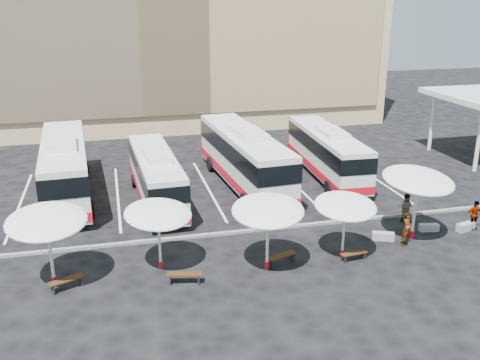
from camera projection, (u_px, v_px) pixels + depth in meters
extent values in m
plane|color=black|center=(235.00, 237.00, 28.88)|extent=(120.00, 120.00, 0.00)
cube|color=tan|center=(173.00, 0.00, 45.99)|extent=(40.00, 0.30, 20.00)
cylinder|color=silver|center=(479.00, 140.00, 39.05)|extent=(0.30, 0.30, 4.80)
cylinder|color=silver|center=(432.00, 122.00, 44.56)|extent=(0.30, 0.30, 4.80)
cube|color=black|center=(233.00, 232.00, 29.31)|extent=(34.00, 0.25, 0.15)
cube|color=white|center=(20.00, 204.00, 33.50)|extent=(0.15, 12.00, 0.01)
cube|color=white|center=(118.00, 196.00, 34.86)|extent=(0.15, 12.00, 0.01)
cube|color=white|center=(208.00, 188.00, 36.22)|extent=(0.15, 12.00, 0.01)
cube|color=white|center=(292.00, 181.00, 37.58)|extent=(0.15, 12.00, 0.01)
cube|color=white|center=(370.00, 175.00, 38.94)|extent=(0.15, 12.00, 0.01)
cube|color=silver|center=(65.00, 166.00, 34.19)|extent=(3.34, 12.71, 3.15)
cube|color=black|center=(64.00, 157.00, 33.98)|extent=(3.40, 12.78, 1.15)
cube|color=red|center=(67.00, 183.00, 34.56)|extent=(3.40, 12.78, 0.58)
cube|color=red|center=(66.00, 152.00, 40.13)|extent=(2.69, 0.36, 1.47)
cube|color=silver|center=(62.00, 143.00, 32.66)|extent=(1.86, 3.24, 0.42)
cylinder|color=black|center=(48.00, 173.00, 37.63)|extent=(0.43, 1.07, 1.05)
cylinder|color=black|center=(86.00, 170.00, 38.36)|extent=(0.43, 1.07, 1.05)
cylinder|color=black|center=(44.00, 215.00, 30.53)|extent=(0.43, 1.07, 1.05)
cylinder|color=black|center=(91.00, 210.00, 31.26)|extent=(0.43, 1.07, 1.05)
cube|color=silver|center=(156.00, 175.00, 33.44)|extent=(2.70, 10.77, 2.67)
cube|color=black|center=(156.00, 167.00, 33.27)|extent=(2.76, 10.83, 0.98)
cube|color=red|center=(157.00, 190.00, 33.76)|extent=(2.76, 10.83, 0.49)
cube|color=red|center=(146.00, 161.00, 38.51)|extent=(2.29, 0.28, 1.25)
cube|color=silver|center=(157.00, 156.00, 32.14)|extent=(1.54, 2.73, 0.36)
cylinder|color=black|center=(134.00, 181.00, 36.39)|extent=(0.35, 0.90, 0.89)
cylinder|color=black|center=(167.00, 178.00, 36.99)|extent=(0.35, 0.90, 0.89)
cylinder|color=black|center=(146.00, 217.00, 30.34)|extent=(0.35, 0.90, 0.89)
cylinder|color=black|center=(185.00, 213.00, 30.93)|extent=(0.35, 0.90, 0.89)
cube|color=silver|center=(244.00, 156.00, 36.18)|extent=(3.63, 13.01, 3.21)
cube|color=black|center=(244.00, 147.00, 35.97)|extent=(3.70, 13.08, 1.18)
cube|color=red|center=(244.00, 173.00, 36.56)|extent=(3.70, 13.08, 0.59)
cube|color=red|center=(218.00, 144.00, 42.21)|extent=(2.75, 0.42, 1.50)
cube|color=silver|center=(249.00, 134.00, 34.62)|extent=(1.95, 3.33, 0.43)
cylinder|color=black|center=(211.00, 164.00, 39.66)|extent=(0.45, 1.10, 1.07)
cylinder|color=black|center=(245.00, 161.00, 40.45)|extent=(0.45, 1.10, 1.07)
cylinder|color=black|center=(245.00, 202.00, 32.44)|extent=(0.45, 1.10, 1.07)
cylinder|color=black|center=(286.00, 197.00, 33.23)|extent=(0.45, 1.10, 1.07)
cube|color=silver|center=(327.00, 151.00, 38.22)|extent=(2.84, 11.38, 2.82)
cube|color=black|center=(327.00, 144.00, 38.03)|extent=(2.90, 11.44, 1.03)
cube|color=red|center=(326.00, 165.00, 38.56)|extent=(2.90, 11.44, 0.52)
cube|color=red|center=(302.00, 141.00, 43.68)|extent=(2.41, 0.29, 1.32)
cube|color=silver|center=(333.00, 133.00, 36.83)|extent=(1.63, 2.88, 0.38)
cylinder|color=black|center=(297.00, 158.00, 41.49)|extent=(0.37, 0.95, 0.94)
cylinder|color=black|center=(326.00, 156.00, 41.93)|extent=(0.37, 0.95, 0.94)
cylinder|color=black|center=(329.00, 188.00, 34.96)|extent=(0.37, 0.95, 0.94)
cylinder|color=black|center=(362.00, 185.00, 35.40)|extent=(0.37, 0.95, 0.94)
cylinder|color=silver|center=(51.00, 254.00, 23.65)|extent=(0.16, 0.16, 3.07)
cylinder|color=red|center=(54.00, 281.00, 24.08)|extent=(0.25, 0.25, 0.41)
ellipsoid|color=white|center=(47.00, 221.00, 23.13)|extent=(3.88, 3.92, 1.05)
cylinder|color=silver|center=(160.00, 242.00, 25.15)|extent=(0.17, 0.17, 2.77)
cylinder|color=red|center=(161.00, 265.00, 25.54)|extent=(0.27, 0.27, 0.37)
ellipsoid|color=white|center=(158.00, 214.00, 24.68)|extent=(4.14, 4.16, 0.95)
cylinder|color=silver|center=(267.00, 241.00, 25.06)|extent=(0.17, 0.17, 2.98)
cylinder|color=red|center=(267.00, 265.00, 25.48)|extent=(0.26, 0.26, 0.40)
ellipsoid|color=white|center=(268.00, 210.00, 24.56)|extent=(4.09, 4.13, 1.02)
cylinder|color=silver|center=(344.00, 232.00, 26.33)|extent=(0.13, 0.13, 2.68)
cylinder|color=red|center=(342.00, 253.00, 26.71)|extent=(0.20, 0.20, 0.36)
ellipsoid|color=white|center=(345.00, 206.00, 25.88)|extent=(3.14, 3.18, 0.92)
cylinder|color=silver|center=(415.00, 210.00, 28.25)|extent=(0.19, 0.19, 3.27)
cylinder|color=red|center=(412.00, 234.00, 28.71)|extent=(0.30, 0.30, 0.44)
ellipsoid|color=white|center=(418.00, 180.00, 27.70)|extent=(4.64, 4.67, 1.12)
cube|color=black|center=(66.00, 280.00, 23.65)|extent=(1.62, 1.01, 0.06)
cube|color=black|center=(53.00, 289.00, 23.37)|extent=(0.22, 0.39, 0.42)
cube|color=black|center=(81.00, 280.00, 24.09)|extent=(0.22, 0.39, 0.42)
cube|color=black|center=(184.00, 274.00, 24.12)|extent=(1.66, 0.74, 0.06)
cube|color=black|center=(170.00, 279.00, 24.18)|extent=(0.14, 0.41, 0.43)
cube|color=black|center=(199.00, 279.00, 24.22)|extent=(0.14, 0.41, 0.43)
cube|color=black|center=(282.00, 256.00, 25.88)|extent=(1.62, 0.91, 0.06)
cube|color=black|center=(271.00, 263.00, 25.63)|extent=(0.19, 0.40, 0.42)
cube|color=black|center=(292.00, 257.00, 26.28)|extent=(0.19, 0.40, 0.42)
cube|color=black|center=(354.00, 253.00, 26.24)|extent=(1.40, 0.53, 0.05)
cube|color=black|center=(344.00, 259.00, 26.12)|extent=(0.10, 0.35, 0.36)
cube|color=black|center=(363.00, 255.00, 26.50)|extent=(0.10, 0.35, 0.36)
cube|color=gray|center=(383.00, 236.00, 28.52)|extent=(1.20, 0.80, 0.43)
cube|color=gray|center=(429.00, 228.00, 29.60)|extent=(1.12, 0.54, 0.40)
cube|color=gray|center=(466.00, 227.00, 29.69)|extent=(1.23, 0.69, 0.44)
imported|color=black|center=(407.00, 229.00, 27.64)|extent=(0.80, 0.80, 1.87)
imported|color=black|center=(406.00, 208.00, 30.67)|extent=(1.05, 1.04, 1.71)
imported|color=black|center=(474.00, 215.00, 29.62)|extent=(1.01, 0.46, 1.69)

